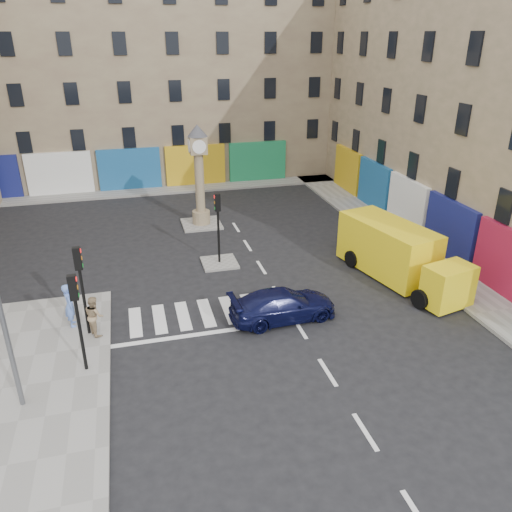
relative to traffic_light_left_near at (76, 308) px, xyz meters
name	(u,v)px	position (x,y,z in m)	size (l,w,h in m)	color
ground	(308,342)	(8.30, -0.20, -2.62)	(120.00, 120.00, 0.00)	black
sidewalk_right	(386,230)	(17.00, 9.80, -2.55)	(2.60, 30.00, 0.15)	gray
sidewalk_far	(159,190)	(4.30, 22.00, -2.55)	(32.00, 2.40, 0.15)	gray
island_near	(220,263)	(6.30, 7.80, -2.56)	(1.80, 1.80, 0.12)	gray
island_far	(202,224)	(6.30, 13.80, -2.56)	(2.40, 2.40, 0.12)	gray
building_right	(500,91)	(23.30, 9.80, 5.38)	(10.00, 30.00, 16.00)	tan
building_far	(145,68)	(4.30, 27.80, 5.88)	(32.00, 10.00, 17.00)	gray
traffic_light_left_near	(76,308)	(0.00, 0.00, 0.00)	(0.28, 0.22, 3.70)	black
traffic_light_left_far	(81,277)	(0.00, 2.40, 0.00)	(0.28, 0.22, 3.70)	black
traffic_light_island	(218,217)	(6.30, 7.80, -0.03)	(0.28, 0.22, 3.70)	black
clock_pillar	(199,170)	(6.30, 13.80, 0.93)	(1.20, 1.20, 6.10)	tan
navy_sedan	(283,305)	(7.86, 1.73, -1.96)	(1.84, 4.53, 1.31)	black
yellow_van	(397,254)	(14.36, 3.99, -1.32)	(3.74, 7.51, 2.62)	yellow
pedestrian_blue	(70,305)	(-0.67, 3.19, -1.55)	(0.68, 0.44, 1.85)	#5F83D9
pedestrian_tan	(94,315)	(0.30, 2.29, -1.65)	(0.79, 0.62, 1.63)	#987F5D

